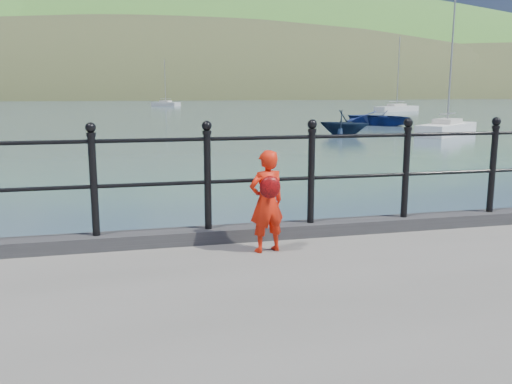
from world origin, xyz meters
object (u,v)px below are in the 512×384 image
object	(u,v)px
railing	(261,167)
launch_navy	(344,123)
sailboat_near	(447,130)
launch_blue	(381,118)
sailboat_deep	(166,104)
sailboat_far	(397,109)
child	(267,201)

from	to	relation	value
railing	launch_navy	distance (m)	27.18
launch_navy	sailboat_near	distance (m)	6.46
railing	sailboat_near	size ratio (longest dim) A/B	2.21
launch_blue	sailboat_near	size ratio (longest dim) A/B	0.68
sailboat_near	sailboat_deep	world-z (taller)	sailboat_deep
launch_navy	railing	bearing A→B (deg)	-163.43
railing	sailboat_near	bearing A→B (deg)	53.08
launch_blue	sailboat_far	world-z (taller)	sailboat_far
railing	child	xyz separation A→B (m)	(-0.07, -0.52, -0.28)
child	sailboat_far	size ratio (longest dim) A/B	0.11
railing	launch_navy	world-z (taller)	railing
railing	sailboat_far	bearing A→B (deg)	60.58
launch_navy	sailboat_deep	distance (m)	69.28
child	sailboat_deep	bearing A→B (deg)	-107.29
launch_blue	sailboat_far	xyz separation A→B (m)	(15.35, 26.11, -0.23)
launch_navy	sailboat_deep	bearing A→B (deg)	45.75
child	sailboat_deep	size ratio (longest dim) A/B	0.13
launch_blue	railing	bearing A→B (deg)	-142.84
railing	sailboat_deep	xyz separation A→B (m)	(6.23, 93.72, -1.48)
launch_blue	launch_navy	xyz separation A→B (m)	(-6.97, -9.10, 0.21)
sailboat_near	sailboat_far	distance (m)	39.52
sailboat_near	sailboat_deep	bearing A→B (deg)	62.45
child	sailboat_far	world-z (taller)	sailboat_far
sailboat_deep	sailboat_far	distance (m)	43.64
child	launch_blue	xyz separation A→B (m)	(18.46, 34.26, -0.97)
sailboat_near	sailboat_deep	distance (m)	70.98
child	launch_blue	bearing A→B (deg)	-131.79
launch_blue	sailboat_near	bearing A→B (deg)	-117.64
child	sailboat_far	bearing A→B (deg)	-132.73
launch_blue	sailboat_near	world-z (taller)	sailboat_near
railing	sailboat_deep	size ratio (longest dim) A/B	2.16
sailboat_far	sailboat_deep	bearing A→B (deg)	106.40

